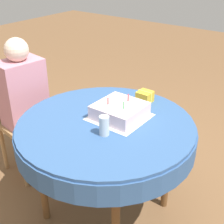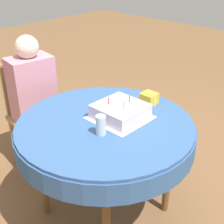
{
  "view_description": "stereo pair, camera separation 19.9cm",
  "coord_description": "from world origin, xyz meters",
  "px_view_note": "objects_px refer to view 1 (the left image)",
  "views": [
    {
      "loc": [
        -1.35,
        -1.07,
        1.76
      ],
      "look_at": [
        0.06,
        -0.01,
        0.82
      ],
      "focal_mm": 50.0,
      "sensor_mm": 36.0,
      "label": 1
    },
    {
      "loc": [
        -1.22,
        -1.22,
        1.76
      ],
      "look_at": [
        0.06,
        -0.01,
        0.82
      ],
      "focal_mm": 50.0,
      "sensor_mm": 36.0,
      "label": 2
    }
  ],
  "objects_px": {
    "chair": "(22,115)",
    "gift_box": "(145,97)",
    "drinking_glass": "(104,126)",
    "birthday_cake": "(120,111)",
    "person": "(25,97)"
  },
  "relations": [
    {
      "from": "person",
      "to": "gift_box",
      "type": "distance_m",
      "value": 0.95
    },
    {
      "from": "birthday_cake",
      "to": "gift_box",
      "type": "relative_size",
      "value": 2.75
    },
    {
      "from": "birthday_cake",
      "to": "gift_box",
      "type": "xyz_separation_m",
      "value": [
        0.3,
        -0.01,
        -0.01
      ]
    },
    {
      "from": "birthday_cake",
      "to": "drinking_glass",
      "type": "bearing_deg",
      "value": -167.11
    },
    {
      "from": "person",
      "to": "birthday_cake",
      "type": "height_order",
      "value": "person"
    },
    {
      "from": "birthday_cake",
      "to": "chair",
      "type": "bearing_deg",
      "value": 95.33
    },
    {
      "from": "birthday_cake",
      "to": "drinking_glass",
      "type": "xyz_separation_m",
      "value": [
        -0.23,
        -0.05,
        0.01
      ]
    },
    {
      "from": "gift_box",
      "to": "person",
      "type": "bearing_deg",
      "value": 114.89
    },
    {
      "from": "chair",
      "to": "gift_box",
      "type": "xyz_separation_m",
      "value": [
        0.38,
        -0.95,
        0.3
      ]
    },
    {
      "from": "drinking_glass",
      "to": "gift_box",
      "type": "distance_m",
      "value": 0.53
    },
    {
      "from": "chair",
      "to": "birthday_cake",
      "type": "xyz_separation_m",
      "value": [
        0.09,
        -0.94,
        0.31
      ]
    },
    {
      "from": "chair",
      "to": "birthday_cake",
      "type": "bearing_deg",
      "value": -76.47
    },
    {
      "from": "person",
      "to": "birthday_cake",
      "type": "bearing_deg",
      "value": -75.02
    },
    {
      "from": "person",
      "to": "birthday_cake",
      "type": "relative_size",
      "value": 4.0
    },
    {
      "from": "chair",
      "to": "gift_box",
      "type": "distance_m",
      "value": 1.07
    }
  ]
}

